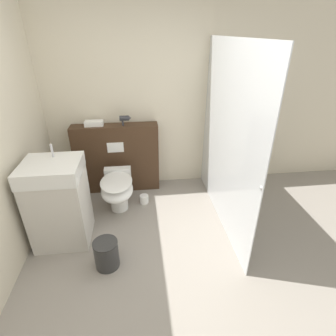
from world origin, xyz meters
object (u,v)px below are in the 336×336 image
at_px(sink_vanity, 59,203).
at_px(hair_drier, 125,119).
at_px(waste_bin, 107,254).
at_px(toilet, 117,190).

xyz_separation_m(sink_vanity, hair_drier, (0.72, 0.99, 0.60)).
xyz_separation_m(sink_vanity, waste_bin, (0.51, -0.47, -0.33)).
distance_m(hair_drier, waste_bin, 1.74).
relative_size(sink_vanity, waste_bin, 3.64).
height_order(toilet, sink_vanity, sink_vanity).
height_order(hair_drier, waste_bin, hair_drier).
bearing_deg(sink_vanity, waste_bin, -42.77).
xyz_separation_m(toilet, sink_vanity, (-0.58, -0.44, 0.16)).
bearing_deg(hair_drier, toilet, -103.91).
bearing_deg(toilet, hair_drier, 76.09).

